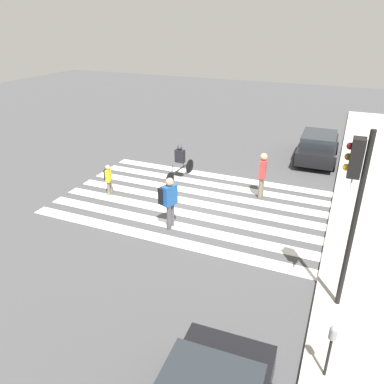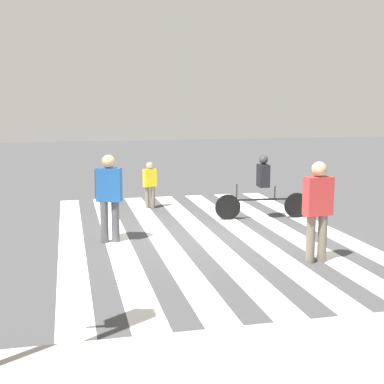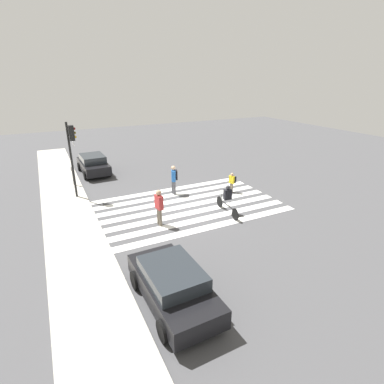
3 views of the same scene
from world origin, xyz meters
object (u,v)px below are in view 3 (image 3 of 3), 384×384
(pedestrian_adult_blue_shirt, at_px, (159,206))
(car_parked_silver_sedan, at_px, (173,284))
(traffic_light, at_px, (72,146))
(pedestrian_adult_yellow_jacket, at_px, (232,181))
(parking_meter, at_px, (72,172))
(car_parked_dark_suv, at_px, (93,164))
(cyclist_near_curb, at_px, (227,198))
(pedestrian_child_with_backpack, at_px, (174,178))

(pedestrian_adult_blue_shirt, height_order, car_parked_silver_sedan, pedestrian_adult_blue_shirt)
(traffic_light, relative_size, pedestrian_adult_yellow_jacket, 3.55)
(parking_meter, relative_size, car_parked_dark_suv, 0.34)
(traffic_light, height_order, pedestrian_adult_yellow_jacket, traffic_light)
(pedestrian_adult_blue_shirt, relative_size, car_parked_dark_suv, 0.45)
(cyclist_near_curb, relative_size, car_parked_silver_sedan, 0.59)
(parking_meter, xyz_separation_m, pedestrian_adult_blue_shirt, (-7.66, -3.12, -0.01))
(pedestrian_adult_yellow_jacket, xyz_separation_m, car_parked_silver_sedan, (-7.42, 7.22, -0.05))
(parking_meter, height_order, car_parked_dark_suv, car_parked_dark_suv)
(pedestrian_adult_blue_shirt, xyz_separation_m, pedestrian_child_with_backpack, (3.52, -2.30, 0.03))
(traffic_light, height_order, pedestrian_adult_blue_shirt, traffic_light)
(pedestrian_adult_blue_shirt, relative_size, pedestrian_adult_yellow_jacket, 1.44)
(pedestrian_child_with_backpack, height_order, car_parked_dark_suv, pedestrian_child_with_backpack)
(traffic_light, bearing_deg, pedestrian_adult_yellow_jacket, -110.45)
(parking_meter, bearing_deg, car_parked_dark_suv, -34.80)
(car_parked_silver_sedan, bearing_deg, pedestrian_adult_blue_shirt, -17.66)
(traffic_light, height_order, car_parked_dark_suv, traffic_light)
(traffic_light, relative_size, parking_meter, 3.23)
(pedestrian_adult_blue_shirt, distance_m, car_parked_dark_suv, 10.20)
(traffic_light, bearing_deg, car_parked_dark_suv, -19.52)
(cyclist_near_curb, bearing_deg, car_parked_dark_suv, 31.05)
(parking_meter, bearing_deg, pedestrian_adult_yellow_jacket, -122.14)
(pedestrian_adult_yellow_jacket, bearing_deg, car_parked_silver_sedan, 116.57)
(traffic_light, distance_m, car_parked_silver_sedan, 11.07)
(traffic_light, xyz_separation_m, car_parked_silver_sedan, (-10.68, -1.53, -2.47))
(car_parked_silver_sedan, bearing_deg, traffic_light, 6.92)
(pedestrian_adult_yellow_jacket, distance_m, cyclist_near_curb, 3.20)
(parking_meter, relative_size, pedestrian_adult_blue_shirt, 0.76)
(traffic_light, xyz_separation_m, parking_meter, (2.25, 0.03, -2.12))
(traffic_light, relative_size, pedestrian_adult_blue_shirt, 2.46)
(car_parked_silver_sedan, bearing_deg, parking_meter, 5.65)
(cyclist_near_curb, distance_m, car_parked_silver_sedan, 7.18)
(parking_meter, relative_size, cyclist_near_curb, 0.59)
(pedestrian_adult_yellow_jacket, bearing_deg, car_parked_dark_suv, 22.45)
(car_parked_dark_suv, bearing_deg, cyclist_near_curb, -156.27)
(cyclist_near_curb, bearing_deg, car_parked_silver_sedan, 138.27)
(pedestrian_adult_blue_shirt, xyz_separation_m, car_parked_dark_suv, (10.10, 1.42, -0.31))
(pedestrian_adult_blue_shirt, bearing_deg, pedestrian_child_with_backpack, -39.89)
(parking_meter, bearing_deg, pedestrian_child_with_backpack, -127.35)
(car_parked_silver_sedan, xyz_separation_m, car_parked_dark_suv, (15.37, -0.13, 0.03))
(pedestrian_adult_blue_shirt, distance_m, pedestrian_child_with_backpack, 4.21)
(car_parked_silver_sedan, height_order, car_parked_dark_suv, car_parked_dark_suv)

